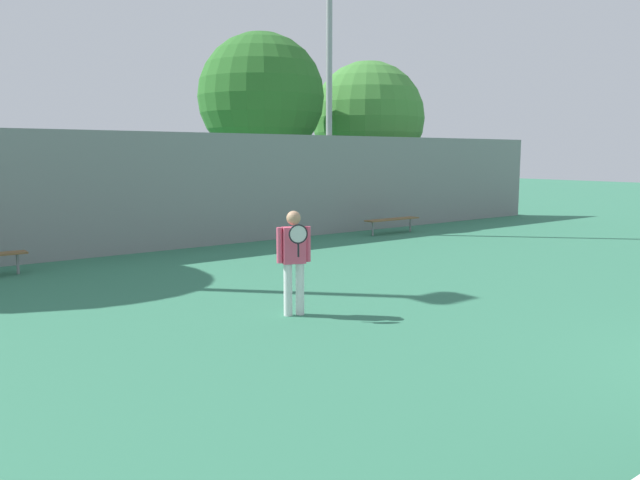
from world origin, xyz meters
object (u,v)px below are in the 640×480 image
bench_courtside_far (392,220)px  tree_dark_dense (368,119)px  tennis_player (294,256)px  light_pole_near_left (329,29)px  tree_green_broad (261,97)px

bench_courtside_far → tree_dark_dense: bearing=55.9°
tennis_player → light_pole_near_left: light_pole_near_left is taller
bench_courtside_far → tree_green_broad: size_ratio=0.31×
bench_courtside_far → tree_green_broad: bearing=110.8°
tennis_player → bench_courtside_far: 10.97m
light_pole_near_left → tree_green_broad: 4.09m
tree_green_broad → tree_dark_dense: 5.28m
tennis_player → tree_dark_dense: size_ratio=0.27×
light_pole_near_left → tree_dark_dense: size_ratio=1.65×
light_pole_near_left → bench_courtside_far: bearing=-41.0°
light_pole_near_left → tree_dark_dense: light_pole_near_left is taller
tennis_player → tree_green_broad: (6.83, 11.62, 3.69)m
tennis_player → tree_green_broad: bearing=79.9°
light_pole_near_left → tree_dark_dense: 6.59m
tennis_player → tree_dark_dense: tree_dark_dense is taller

